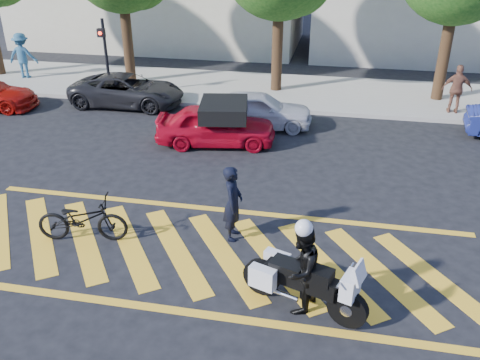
% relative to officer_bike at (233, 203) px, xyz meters
% --- Properties ---
extents(ground, '(90.00, 90.00, 0.00)m').
position_rel_officer_bike_xyz_m(ground, '(-0.52, -0.76, -0.89)').
color(ground, black).
rests_on(ground, ground).
extents(sidewalk, '(60.00, 5.00, 0.15)m').
position_rel_officer_bike_xyz_m(sidewalk, '(-0.52, 11.24, -0.81)').
color(sidewalk, '#9E998E').
rests_on(sidewalk, ground).
extents(crosswalk, '(12.33, 4.00, 0.01)m').
position_rel_officer_bike_xyz_m(crosswalk, '(-0.56, -0.76, -0.88)').
color(crosswalk, yellow).
rests_on(crosswalk, ground).
extents(signal_pole, '(0.28, 0.43, 3.20)m').
position_rel_officer_bike_xyz_m(signal_pole, '(-7.02, 8.98, 1.03)').
color(signal_pole, black).
rests_on(signal_pole, ground).
extents(officer_bike, '(0.46, 0.67, 1.77)m').
position_rel_officer_bike_xyz_m(officer_bike, '(0.00, 0.00, 0.00)').
color(officer_bike, black).
rests_on(officer_bike, ground).
extents(bicycle, '(2.11, 1.04, 1.06)m').
position_rel_officer_bike_xyz_m(bicycle, '(-3.29, -0.76, -0.36)').
color(bicycle, black).
rests_on(bicycle, ground).
extents(police_motorcycle, '(2.38, 1.25, 1.09)m').
position_rel_officer_bike_xyz_m(police_motorcycle, '(1.73, -2.10, -0.29)').
color(police_motorcycle, black).
rests_on(police_motorcycle, ground).
extents(officer_moto, '(0.92, 1.03, 1.76)m').
position_rel_officer_bike_xyz_m(officer_moto, '(1.71, -2.11, -0.01)').
color(officer_moto, black).
rests_on(officer_moto, ground).
extents(red_convertible, '(4.01, 2.13, 1.30)m').
position_rel_officer_bike_xyz_m(red_convertible, '(-1.68, 5.28, -0.24)').
color(red_convertible, '#B5081D').
rests_on(red_convertible, ground).
extents(parked_mid_left, '(4.42, 2.06, 1.22)m').
position_rel_officer_bike_xyz_m(parked_mid_left, '(-6.02, 8.44, -0.27)').
color(parked_mid_left, black).
rests_on(parked_mid_left, ground).
extents(parked_mid_right, '(3.95, 2.01, 1.29)m').
position_rel_officer_bike_xyz_m(parked_mid_right, '(-0.62, 7.04, -0.24)').
color(parked_mid_right, silver).
rests_on(parked_mid_right, ground).
extents(pedestrian_left, '(1.36, 0.89, 1.98)m').
position_rel_officer_bike_xyz_m(pedestrian_left, '(-11.97, 10.90, 0.25)').
color(pedestrian_left, '#2E5F80').
rests_on(pedestrian_left, sidewalk).
extents(pedestrian_right, '(1.07, 0.52, 1.77)m').
position_rel_officer_bike_xyz_m(pedestrian_right, '(6.33, 9.61, 0.15)').
color(pedestrian_right, brown).
rests_on(pedestrian_right, sidewalk).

